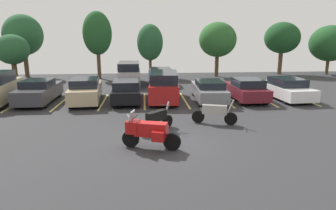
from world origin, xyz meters
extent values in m
cube|color=#2D2D30|center=(0.00, 0.00, -0.05)|extent=(44.00, 44.00, 0.10)
cylinder|color=black|center=(-1.29, -0.45, 0.33)|extent=(0.67, 0.31, 0.67)
cylinder|color=black|center=(0.27, -0.92, 0.33)|extent=(0.67, 0.31, 0.67)
cube|color=#A51414|center=(-0.51, -0.68, 0.77)|extent=(1.29, 0.78, 0.52)
cylinder|color=#B2B2B7|center=(-1.17, -0.48, 0.75)|extent=(0.51, 0.22, 1.14)
cylinder|color=black|center=(-1.10, -0.51, 1.21)|extent=(0.21, 0.60, 0.04)
cube|color=#A51414|center=(-1.19, -0.48, 0.82)|extent=(0.57, 0.63, 0.47)
cube|color=#B2C1CC|center=(-1.24, -0.46, 1.25)|extent=(0.28, 0.47, 0.39)
cube|color=#A51414|center=(-0.27, -1.14, 0.63)|extent=(0.49, 0.36, 0.36)
cube|color=#A51414|center=(-0.06, -0.44, 0.63)|extent=(0.49, 0.36, 0.36)
cylinder|color=black|center=(0.31, 1.87, 0.31)|extent=(0.52, 0.51, 0.61)
cylinder|color=black|center=(-0.75, 0.85, 0.31)|extent=(0.52, 0.51, 0.61)
cube|color=black|center=(-0.22, 1.36, 0.71)|extent=(0.99, 0.96, 0.44)
cylinder|color=#B2B2B7|center=(0.22, 1.79, 0.71)|extent=(0.40, 0.39, 1.08)
cylinder|color=black|center=(0.17, 1.73, 1.11)|extent=(0.46, 0.47, 0.04)
cylinder|color=black|center=(3.37, 2.06, 0.31)|extent=(0.62, 0.31, 0.61)
cylinder|color=black|center=(1.88, 2.55, 0.31)|extent=(0.62, 0.31, 0.61)
cube|color=gray|center=(2.63, 2.30, 0.71)|extent=(1.21, 0.64, 0.44)
cylinder|color=#B2B2B7|center=(3.26, 2.09, 0.71)|extent=(0.49, 0.22, 1.09)
cylinder|color=black|center=(3.18, 2.12, 1.11)|extent=(0.23, 0.60, 0.04)
cube|color=#EAE066|center=(-8.69, 7.65, 0.00)|extent=(0.12, 4.82, 0.01)
cube|color=#EAE066|center=(-6.03, 7.65, 0.00)|extent=(0.12, 4.82, 0.01)
cube|color=#EAE066|center=(-3.38, 7.65, 0.00)|extent=(0.12, 4.82, 0.01)
cube|color=#EAE066|center=(-0.73, 7.65, 0.00)|extent=(0.12, 4.82, 0.01)
cube|color=#EAE066|center=(1.93, 7.65, 0.00)|extent=(0.12, 4.82, 0.01)
cube|color=#EAE066|center=(4.58, 7.65, 0.00)|extent=(0.12, 4.82, 0.01)
cube|color=#EAE066|center=(7.23, 7.65, 0.00)|extent=(0.12, 4.82, 0.01)
cube|color=#EAE066|center=(9.88, 7.65, 0.00)|extent=(0.12, 4.82, 0.01)
cylinder|color=black|center=(-9.19, 9.28, 0.34)|extent=(0.27, 0.70, 0.69)
cylinder|color=black|center=(-8.98, 6.16, 0.34)|extent=(0.27, 0.70, 0.69)
cube|color=#38383D|center=(-7.40, 7.83, 0.63)|extent=(1.86, 4.57, 0.84)
cube|color=black|center=(-7.40, 7.69, 1.26)|extent=(1.70, 1.93, 0.42)
cylinder|color=black|center=(-8.20, 9.38, 0.33)|extent=(0.22, 0.66, 0.66)
cylinder|color=black|center=(-6.62, 9.38, 0.33)|extent=(0.22, 0.66, 0.66)
cylinder|color=black|center=(-8.19, 6.27, 0.33)|extent=(0.22, 0.66, 0.66)
cylinder|color=black|center=(-6.61, 6.28, 0.33)|extent=(0.22, 0.66, 0.66)
cube|color=tan|center=(-4.46, 7.72, 0.64)|extent=(2.14, 4.82, 0.85)
cube|color=black|center=(-4.44, 7.43, 1.31)|extent=(1.80, 2.27, 0.49)
cylinder|color=black|center=(-5.34, 9.24, 0.34)|extent=(0.27, 0.69, 0.67)
cylinder|color=black|center=(-3.83, 9.36, 0.34)|extent=(0.27, 0.69, 0.67)
cylinder|color=black|center=(-5.09, 6.07, 0.34)|extent=(0.27, 0.69, 0.67)
cylinder|color=black|center=(-3.58, 6.19, 0.34)|extent=(0.27, 0.69, 0.67)
cube|color=black|center=(-1.86, 7.83, 0.59)|extent=(1.82, 4.81, 0.70)
cube|color=black|center=(-1.85, 7.47, 1.18)|extent=(1.65, 2.36, 0.48)
cylinder|color=black|center=(-2.63, 9.44, 0.36)|extent=(0.23, 0.72, 0.72)
cylinder|color=black|center=(-1.14, 9.47, 0.36)|extent=(0.23, 0.72, 0.72)
cylinder|color=black|center=(-2.58, 6.19, 0.36)|extent=(0.23, 0.72, 0.72)
cylinder|color=black|center=(-1.09, 6.21, 0.36)|extent=(0.23, 0.72, 0.72)
cube|color=maroon|center=(0.57, 7.72, 0.74)|extent=(2.17, 4.90, 1.08)
cube|color=black|center=(0.54, 7.41, 1.59)|extent=(1.90, 3.34, 0.63)
cylinder|color=black|center=(-0.07, 9.40, 0.31)|extent=(0.27, 0.64, 0.62)
cylinder|color=black|center=(1.46, 9.28, 0.31)|extent=(0.27, 0.64, 0.62)
cylinder|color=black|center=(-0.33, 6.17, 0.31)|extent=(0.27, 0.64, 0.62)
cylinder|color=black|center=(1.20, 6.05, 0.31)|extent=(0.27, 0.64, 0.62)
cube|color=slate|center=(3.48, 7.56, 0.59)|extent=(1.98, 4.82, 0.71)
cube|color=black|center=(3.46, 7.22, 1.15)|extent=(1.73, 2.32, 0.41)
cylinder|color=black|center=(2.79, 9.21, 0.35)|extent=(0.25, 0.71, 0.71)
cylinder|color=black|center=(4.30, 9.14, 0.35)|extent=(0.25, 0.71, 0.71)
cylinder|color=black|center=(2.65, 5.98, 0.35)|extent=(0.25, 0.71, 0.71)
cylinder|color=black|center=(4.16, 5.92, 0.35)|extent=(0.25, 0.71, 0.71)
cube|color=maroon|center=(5.95, 7.49, 0.59)|extent=(1.91, 4.23, 0.72)
cube|color=black|center=(5.96, 7.18, 1.20)|extent=(1.73, 1.98, 0.51)
cylinder|color=black|center=(5.14, 8.91, 0.36)|extent=(0.23, 0.72, 0.71)
cylinder|color=black|center=(6.72, 8.93, 0.36)|extent=(0.23, 0.72, 0.71)
cylinder|color=black|center=(5.18, 6.05, 0.36)|extent=(0.23, 0.72, 0.71)
cylinder|color=black|center=(6.77, 6.08, 0.36)|extent=(0.23, 0.72, 0.71)
cube|color=white|center=(8.78, 7.75, 0.56)|extent=(2.23, 4.85, 0.72)
cube|color=black|center=(8.79, 7.58, 1.17)|extent=(1.91, 2.35, 0.50)
cylinder|color=black|center=(7.84, 9.30, 0.30)|extent=(0.26, 0.61, 0.60)
cylinder|color=black|center=(9.51, 9.41, 0.30)|extent=(0.26, 0.61, 0.60)
cylinder|color=black|center=(8.05, 6.09, 0.30)|extent=(0.26, 0.61, 0.60)
cylinder|color=black|center=(9.71, 6.20, 0.30)|extent=(0.26, 0.61, 0.60)
cube|color=#B7B7BC|center=(-1.99, 14.32, 0.76)|extent=(1.93, 4.88, 1.10)
cube|color=black|center=(-1.98, 13.96, 1.64)|extent=(1.75, 3.35, 0.65)
cylinder|color=black|center=(-2.81, 15.95, 0.33)|extent=(0.23, 0.67, 0.66)
cylinder|color=black|center=(-1.22, 15.98, 0.33)|extent=(0.23, 0.67, 0.66)
cylinder|color=black|center=(-2.76, 12.66, 0.33)|extent=(0.23, 0.67, 0.66)
cylinder|color=black|center=(-1.17, 12.69, 0.33)|extent=(0.23, 0.67, 0.66)
cube|color=navy|center=(0.66, 14.35, 0.60)|extent=(1.94, 4.40, 0.79)
cube|color=black|center=(0.67, 13.96, 1.23)|extent=(1.76, 2.03, 0.46)
cylinder|color=black|center=(-0.17, 15.82, 0.32)|extent=(0.23, 0.64, 0.63)
cylinder|color=black|center=(1.45, 15.85, 0.32)|extent=(0.23, 0.64, 0.63)
cylinder|color=black|center=(-0.12, 12.85, 0.32)|extent=(0.23, 0.64, 0.63)
cylinder|color=black|center=(1.49, 12.87, 0.32)|extent=(0.23, 0.64, 0.63)
cylinder|color=#4C3823|center=(19.07, 19.42, 0.71)|extent=(0.32, 0.32, 1.42)
ellipsoid|color=#1E4C23|center=(19.07, 19.42, 3.31)|extent=(4.24, 4.24, 3.79)
cylinder|color=#4C3823|center=(6.70, 18.66, 1.00)|extent=(0.38, 0.38, 2.00)
ellipsoid|color=#285B28|center=(6.70, 18.66, 3.73)|extent=(3.74, 3.74, 3.46)
cylinder|color=#4C3823|center=(-5.09, 18.21, 1.15)|extent=(0.36, 0.36, 2.31)
ellipsoid|color=#1E4C23|center=(-5.09, 18.21, 4.35)|extent=(2.74, 2.74, 4.09)
cylinder|color=#4C3823|center=(-12.20, 16.13, 0.83)|extent=(0.44, 0.44, 1.65)
ellipsoid|color=#23512D|center=(-12.20, 16.13, 2.96)|extent=(2.87, 2.87, 2.60)
cylinder|color=#4C3823|center=(-12.60, 19.96, 1.09)|extent=(0.43, 0.43, 2.19)
ellipsoid|color=#23512D|center=(-12.60, 19.96, 4.18)|extent=(3.81, 3.81, 3.99)
cylinder|color=#4C3823|center=(14.03, 20.01, 1.12)|extent=(0.43, 0.43, 2.25)
ellipsoid|color=#19421E|center=(14.03, 20.01, 3.89)|extent=(3.70, 3.70, 3.28)
cylinder|color=#4C3823|center=(-0.06, 19.19, 0.83)|extent=(0.28, 0.28, 1.66)
ellipsoid|color=#23512D|center=(-0.06, 19.19, 3.46)|extent=(2.60, 2.60, 3.59)
camera|label=1|loc=(-0.73, -11.35, 4.24)|focal=31.82mm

